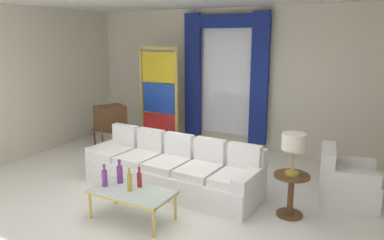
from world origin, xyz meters
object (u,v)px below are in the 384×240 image
(bottle_crystal_tall, at_px, (105,177))
(armchair_white, at_px, (344,182))
(bottle_amber_squat, at_px, (139,179))
(stained_glass_divider, at_px, (159,100))
(couch_white_long, at_px, (174,169))
(coffee_table, at_px, (132,193))
(bottle_ruby_flask, at_px, (120,173))
(bottle_blue_decanter, at_px, (129,181))
(peacock_figurine, at_px, (164,144))
(round_side_table, at_px, (291,191))
(vintage_tv, at_px, (110,118))
(table_lamp_brass, at_px, (294,144))

(bottle_crystal_tall, relative_size, armchair_white, 0.35)
(bottle_amber_squat, distance_m, stained_glass_divider, 3.26)
(couch_white_long, height_order, stained_glass_divider, stained_glass_divider)
(bottle_crystal_tall, bearing_deg, coffee_table, 7.93)
(couch_white_long, height_order, bottle_ruby_flask, couch_white_long)
(couch_white_long, relative_size, bottle_crystal_tall, 9.15)
(stained_glass_divider, bearing_deg, bottle_blue_decanter, -63.27)
(armchair_white, xyz_separation_m, stained_glass_divider, (-3.94, 1.00, 0.77))
(bottle_ruby_flask, height_order, stained_glass_divider, stained_glass_divider)
(coffee_table, relative_size, bottle_ruby_flask, 3.22)
(peacock_figurine, bearing_deg, round_side_table, -26.13)
(vintage_tv, bearing_deg, table_lamp_brass, -14.74)
(bottle_crystal_tall, relative_size, round_side_table, 0.54)
(bottle_blue_decanter, relative_size, round_side_table, 0.54)
(round_side_table, bearing_deg, vintage_tv, 165.26)
(table_lamp_brass, bearing_deg, bottle_crystal_tall, -152.51)
(couch_white_long, relative_size, stained_glass_divider, 1.35)
(stained_glass_divider, bearing_deg, table_lamp_brass, -28.97)
(stained_glass_divider, bearing_deg, vintage_tv, -131.53)
(coffee_table, xyz_separation_m, vintage_tv, (-2.23, 2.18, 0.36))
(vintage_tv, height_order, stained_glass_divider, stained_glass_divider)
(bottle_blue_decanter, bearing_deg, bottle_ruby_flask, 151.73)
(bottle_amber_squat, bearing_deg, bottle_ruby_flask, -178.64)
(coffee_table, distance_m, armchair_white, 3.12)
(round_side_table, xyz_separation_m, table_lamp_brass, (0.00, 0.00, 0.67))
(couch_white_long, distance_m, bottle_blue_decanter, 1.24)
(bottle_amber_squat, xyz_separation_m, round_side_table, (1.82, 0.96, -0.17))
(round_side_table, height_order, table_lamp_brass, table_lamp_brass)
(bottle_amber_squat, bearing_deg, stained_glass_divider, 118.66)
(round_side_table, bearing_deg, bottle_crystal_tall, -152.51)
(bottle_crystal_tall, relative_size, vintage_tv, 0.24)
(armchair_white, bearing_deg, bottle_blue_decanter, -140.91)
(coffee_table, distance_m, table_lamp_brass, 2.24)
(coffee_table, distance_m, bottle_blue_decanter, 0.17)
(round_side_table, bearing_deg, armchair_white, 55.77)
(stained_glass_divider, xyz_separation_m, round_side_table, (3.36, -1.86, -0.70))
(bottle_blue_decanter, height_order, round_side_table, bottle_blue_decanter)
(bottle_ruby_flask, distance_m, armchair_white, 3.30)
(couch_white_long, height_order, coffee_table, couch_white_long)
(bottle_crystal_tall, xyz_separation_m, peacock_figurine, (-0.74, 2.63, -0.32))
(bottle_crystal_tall, xyz_separation_m, round_side_table, (2.25, 1.17, -0.18))
(couch_white_long, bearing_deg, bottle_amber_squat, -84.75)
(vintage_tv, distance_m, round_side_table, 4.22)
(bottle_blue_decanter, height_order, vintage_tv, vintage_tv)
(stained_glass_divider, bearing_deg, round_side_table, -28.97)
(coffee_table, xyz_separation_m, table_lamp_brass, (1.83, 1.11, 0.66))
(bottle_amber_squat, xyz_separation_m, bottle_ruby_flask, (-0.33, -0.01, 0.02))
(coffee_table, height_order, bottle_blue_decanter, bottle_blue_decanter)
(bottle_ruby_flask, bearing_deg, couch_white_long, 77.54)
(coffee_table, xyz_separation_m, round_side_table, (1.83, 1.11, -0.01))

